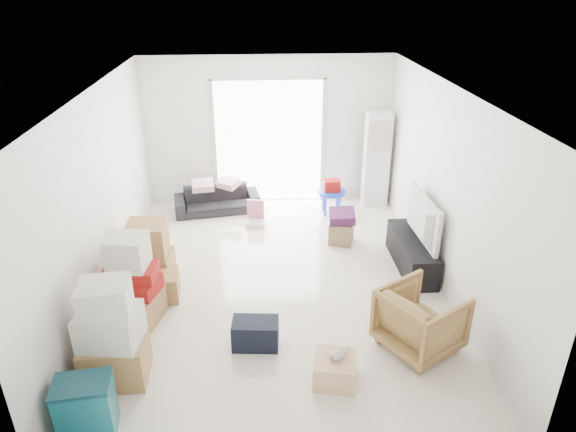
# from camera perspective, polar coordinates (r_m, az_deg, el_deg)

# --- Properties ---
(room_shell) EXTENTS (4.98, 6.48, 3.18)m
(room_shell) POSITION_cam_1_polar(r_m,az_deg,el_deg) (6.66, -1.31, 2.34)
(room_shell) COLOR silver
(room_shell) RESTS_ON ground
(sliding_door) EXTENTS (2.10, 0.04, 2.33)m
(sliding_door) POSITION_cam_1_polar(r_m,az_deg,el_deg) (9.50, -2.14, 8.77)
(sliding_door) COLOR white
(sliding_door) RESTS_ON room_shell
(ac_tower) EXTENTS (0.45, 0.30, 1.75)m
(ac_tower) POSITION_cam_1_polar(r_m,az_deg,el_deg) (9.56, 9.79, 6.20)
(ac_tower) COLOR white
(ac_tower) RESTS_ON room_shell
(tv_console) EXTENTS (0.42, 1.39, 0.46)m
(tv_console) POSITION_cam_1_polar(r_m,az_deg,el_deg) (7.77, 13.60, -4.04)
(tv_console) COLOR black
(tv_console) RESTS_ON room_shell
(television) EXTENTS (0.71, 1.19, 0.15)m
(television) POSITION_cam_1_polar(r_m,az_deg,el_deg) (7.63, 13.83, -2.02)
(television) COLOR black
(television) RESTS_ON tv_console
(sofa) EXTENTS (1.57, 0.67, 0.59)m
(sofa) POSITION_cam_1_polar(r_m,az_deg,el_deg) (9.40, -7.92, 2.20)
(sofa) COLOR black
(sofa) RESTS_ON room_shell
(pillow_left) EXTENTS (0.40, 0.34, 0.12)m
(pillow_left) POSITION_cam_1_polar(r_m,az_deg,el_deg) (9.25, -9.51, 4.07)
(pillow_left) COLOR #EBACBF
(pillow_left) RESTS_ON sofa
(pillow_right) EXTENTS (0.43, 0.42, 0.12)m
(pillow_right) POSITION_cam_1_polar(r_m,az_deg,el_deg) (9.29, -6.66, 4.35)
(pillow_right) COLOR #EBACBF
(pillow_right) RESTS_ON sofa
(armchair) EXTENTS (1.06, 1.08, 0.83)m
(armchair) POSITION_cam_1_polar(r_m,az_deg,el_deg) (6.14, 14.58, -10.82)
(armchair) COLOR #9F8246
(armchair) RESTS_ON room_shell
(storage_bins) EXTENTS (0.56, 0.42, 0.60)m
(storage_bins) POSITION_cam_1_polar(r_m,az_deg,el_deg) (5.43, -21.54, -19.16)
(storage_bins) COLOR #105C6B
(storage_bins) RESTS_ON room_shell
(box_stack_a) EXTENTS (0.66, 0.56, 1.20)m
(box_stack_a) POSITION_cam_1_polar(r_m,az_deg,el_deg) (5.77, -18.99, -12.65)
(box_stack_a) COLOR #A07E48
(box_stack_a) RESTS_ON room_shell
(box_stack_b) EXTENTS (0.73, 0.71, 1.18)m
(box_stack_b) POSITION_cam_1_polar(r_m,az_deg,el_deg) (6.59, -16.89, -7.38)
(box_stack_b) COLOR #A07E48
(box_stack_b) RESTS_ON room_shell
(box_stack_c) EXTENTS (0.64, 0.55, 0.90)m
(box_stack_c) POSITION_cam_1_polar(r_m,az_deg,el_deg) (7.38, -15.20, -4.06)
(box_stack_c) COLOR #A07E48
(box_stack_c) RESTS_ON room_shell
(loose_box) EXTENTS (0.47, 0.47, 0.36)m
(loose_box) POSITION_cam_1_polar(r_m,az_deg,el_deg) (7.10, -13.80, -7.55)
(loose_box) COLOR #A07E48
(loose_box) RESTS_ON room_shell
(duffel_bag) EXTENTS (0.56, 0.37, 0.34)m
(duffel_bag) POSITION_cam_1_polar(r_m,az_deg,el_deg) (6.12, -3.64, -12.90)
(duffel_bag) COLOR black
(duffel_bag) RESTS_ON room_shell
(ottoman) EXTENTS (0.46, 0.46, 0.36)m
(ottoman) POSITION_cam_1_polar(r_m,az_deg,el_deg) (8.31, 5.94, -1.78)
(ottoman) COLOR #8B7850
(ottoman) RESTS_ON room_shell
(blanket) EXTENTS (0.44, 0.44, 0.14)m
(blanket) POSITION_cam_1_polar(r_m,az_deg,el_deg) (8.20, 6.02, -0.21)
(blanket) COLOR #562255
(blanket) RESTS_ON ottoman
(kids_table) EXTENTS (0.51, 0.51, 0.64)m
(kids_table) POSITION_cam_1_polar(r_m,az_deg,el_deg) (9.20, 4.89, 2.92)
(kids_table) COLOR blue
(kids_table) RESTS_ON room_shell
(toy_walker) EXTENTS (0.36, 0.33, 0.42)m
(toy_walker) POSITION_cam_1_polar(r_m,az_deg,el_deg) (8.91, -3.59, -0.20)
(toy_walker) COLOR silver
(toy_walker) RESTS_ON room_shell
(wood_crate) EXTENTS (0.52, 0.52, 0.29)m
(wood_crate) POSITION_cam_1_polar(r_m,az_deg,el_deg) (5.71, 5.26, -16.62)
(wood_crate) COLOR #E4B183
(wood_crate) RESTS_ON room_shell
(plush_bunny) EXTENTS (0.25, 0.14, 0.12)m
(plush_bunny) POSITION_cam_1_polar(r_m,az_deg,el_deg) (5.59, 5.62, -15.01)
(plush_bunny) COLOR #B2ADA8
(plush_bunny) RESTS_ON wood_crate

